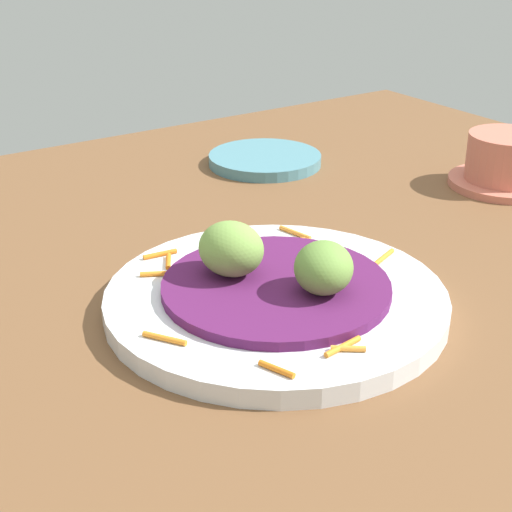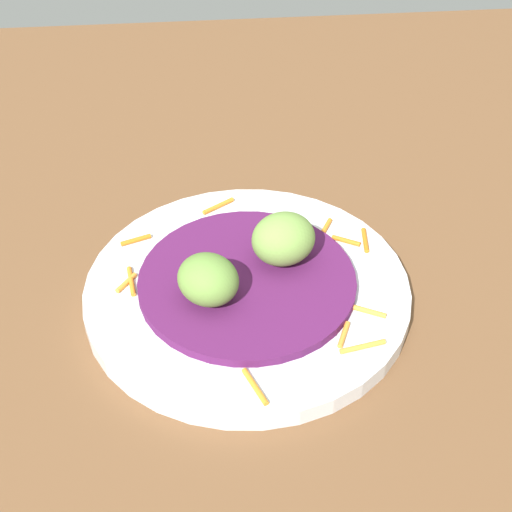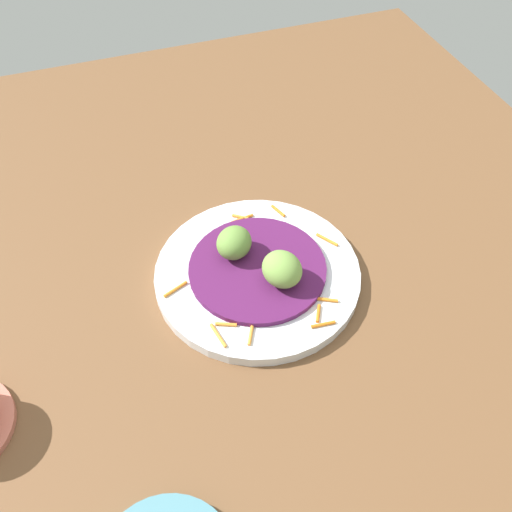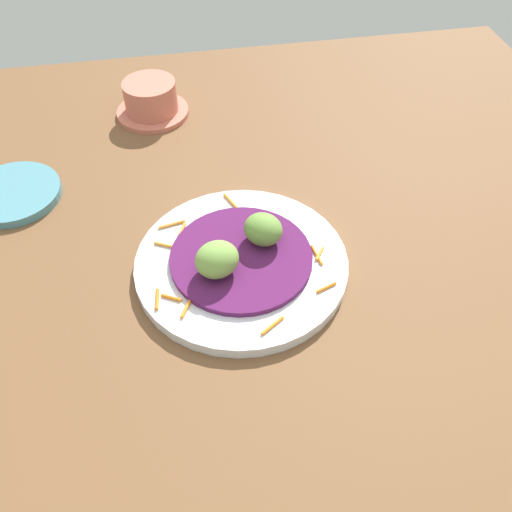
{
  "view_description": "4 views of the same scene",
  "coord_description": "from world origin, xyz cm",
  "px_view_note": "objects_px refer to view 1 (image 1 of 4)",
  "views": [
    {
      "loc": [
        31.3,
        36.91,
        30.83
      ],
      "look_at": [
        2.12,
        -6.84,
        6.24
      ],
      "focal_mm": 54.98,
      "sensor_mm": 36.0,
      "label": 1
    },
    {
      "loc": [
        -42.64,
        -2.33,
        44.52
      ],
      "look_at": [
        1.56,
        -6.42,
        6.08
      ],
      "focal_mm": 53.16,
      "sensor_mm": 36.0,
      "label": 2
    },
    {
      "loc": [
        -14.12,
        -48.22,
        57.49
      ],
      "look_at": [
        0.87,
        -5.79,
        6.42
      ],
      "focal_mm": 39.41,
      "sensor_mm": 36.0,
      "label": 3
    },
    {
      "loc": [
        44.8,
        -11.93,
        52.3
      ],
      "look_at": [
        1.89,
        -3.99,
        4.7
      ],
      "focal_mm": 38.17,
      "sensor_mm": 36.0,
      "label": 4
    }
  ],
  "objects_px": {
    "terracotta_bowl": "(506,163)",
    "guac_scoop_center": "(231,249)",
    "side_plate_small": "(265,160)",
    "guac_scoop_left": "(324,268)",
    "main_plate": "(276,300)"
  },
  "relations": [
    {
      "from": "terracotta_bowl",
      "to": "guac_scoop_center",
      "type": "bearing_deg",
      "value": 8.53
    },
    {
      "from": "side_plate_small",
      "to": "terracotta_bowl",
      "type": "xyz_separation_m",
      "value": [
        -0.17,
        0.2,
        0.02
      ]
    },
    {
      "from": "guac_scoop_center",
      "to": "side_plate_small",
      "type": "relative_size",
      "value": 0.4
    },
    {
      "from": "terracotta_bowl",
      "to": "guac_scoop_left",
      "type": "bearing_deg",
      "value": 19.21
    },
    {
      "from": "main_plate",
      "to": "guac_scoop_left",
      "type": "bearing_deg",
      "value": 123.15
    },
    {
      "from": "side_plate_small",
      "to": "main_plate",
      "type": "bearing_deg",
      "value": 57.08
    },
    {
      "from": "guac_scoop_left",
      "to": "terracotta_bowl",
      "type": "distance_m",
      "value": 0.36
    },
    {
      "from": "guac_scoop_left",
      "to": "side_plate_small",
      "type": "bearing_deg",
      "value": -117.59
    },
    {
      "from": "main_plate",
      "to": "guac_scoop_left",
      "type": "distance_m",
      "value": 0.05
    },
    {
      "from": "guac_scoop_center",
      "to": "main_plate",
      "type": "bearing_deg",
      "value": 123.15
    },
    {
      "from": "guac_scoop_center",
      "to": "side_plate_small",
      "type": "bearing_deg",
      "value": -128.72
    },
    {
      "from": "side_plate_small",
      "to": "guac_scoop_left",
      "type": "bearing_deg",
      "value": 62.41
    },
    {
      "from": "guac_scoop_left",
      "to": "side_plate_small",
      "type": "xyz_separation_m",
      "value": [
        -0.17,
        -0.32,
        -0.04
      ]
    },
    {
      "from": "side_plate_small",
      "to": "terracotta_bowl",
      "type": "bearing_deg",
      "value": 130.54
    },
    {
      "from": "guac_scoop_center",
      "to": "side_plate_small",
      "type": "height_order",
      "value": "guac_scoop_center"
    }
  ]
}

